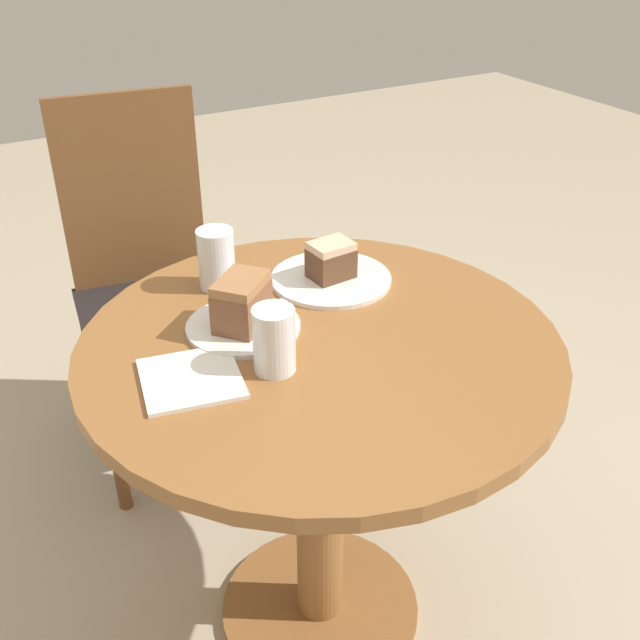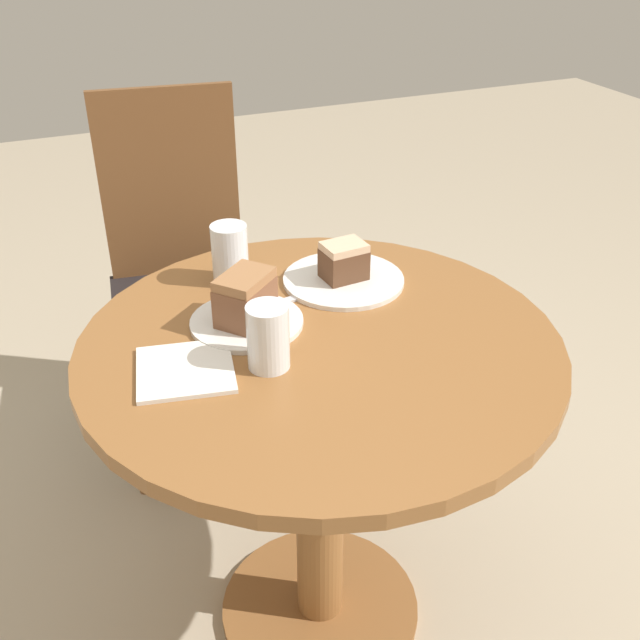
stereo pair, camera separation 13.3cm
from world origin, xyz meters
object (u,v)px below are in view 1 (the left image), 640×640
(cake_slice_far, at_px, (242,302))
(chair, at_px, (150,284))
(plate_far, at_px, (243,326))
(glass_water, at_px, (217,261))
(plate_near, at_px, (331,279))
(glass_lemonade, at_px, (274,344))
(cake_slice_near, at_px, (331,260))

(cake_slice_far, bearing_deg, chair, 87.46)
(plate_far, relative_size, glass_water, 1.71)
(chair, height_order, cake_slice_far, chair)
(plate_near, relative_size, glass_lemonade, 2.15)
(plate_near, distance_m, cake_slice_far, 0.25)
(cake_slice_near, height_order, cake_slice_far, cake_slice_far)
(plate_near, height_order, glass_water, glass_water)
(cake_slice_far, bearing_deg, plate_far, 45.00)
(chair, xyz_separation_m, cake_slice_near, (0.20, -0.64, 0.30))
(cake_slice_near, height_order, glass_water, glass_water)
(chair, height_order, cake_slice_near, chair)
(cake_slice_far, height_order, glass_water, glass_water)
(cake_slice_far, xyz_separation_m, glass_lemonade, (-0.01, -0.14, -0.01))
(glass_lemonade, relative_size, glass_water, 0.94)
(chair, relative_size, glass_water, 7.99)
(plate_far, xyz_separation_m, glass_lemonade, (-0.01, -0.14, 0.05))
(chair, height_order, glass_water, chair)
(cake_slice_far, relative_size, glass_lemonade, 1.14)
(cake_slice_near, xyz_separation_m, glass_lemonade, (-0.24, -0.23, 0.00))
(glass_lemonade, bearing_deg, cake_slice_far, 87.18)
(cake_slice_near, bearing_deg, plate_near, 180.00)
(cake_slice_far, height_order, glass_lemonade, glass_lemonade)
(chair, bearing_deg, glass_lemonade, -85.25)
(plate_near, bearing_deg, glass_lemonade, -136.75)
(chair, relative_size, plate_far, 4.66)
(plate_far, bearing_deg, chair, 87.46)
(cake_slice_far, distance_m, glass_water, 0.18)
(plate_near, xyz_separation_m, glass_lemonade, (-0.24, -0.23, 0.05))
(cake_slice_near, distance_m, glass_lemonade, 0.33)
(plate_far, distance_m, cake_slice_near, 0.25)
(plate_near, distance_m, plate_far, 0.25)
(plate_near, relative_size, plate_far, 1.18)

